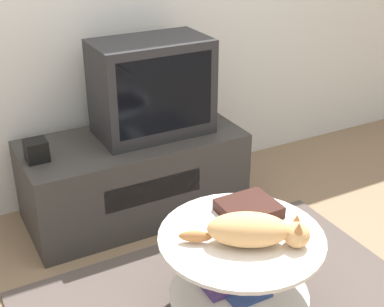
{
  "coord_description": "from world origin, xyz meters",
  "views": [
    {
      "loc": [
        -1.05,
        -1.56,
        1.76
      ],
      "look_at": [
        0.06,
        0.5,
        0.61
      ],
      "focal_mm": 50.0,
      "sensor_mm": 36.0,
      "label": 1
    }
  ],
  "objects_px": {
    "speaker": "(36,151)",
    "tv": "(152,87)",
    "dvd_box": "(248,209)",
    "cat": "(254,230)"
  },
  "relations": [
    {
      "from": "dvd_box",
      "to": "cat",
      "type": "distance_m",
      "value": 0.24
    },
    {
      "from": "tv",
      "to": "cat",
      "type": "relative_size",
      "value": 1.36
    },
    {
      "from": "speaker",
      "to": "cat",
      "type": "bearing_deg",
      "value": -61.58
    },
    {
      "from": "cat",
      "to": "tv",
      "type": "bearing_deg",
      "value": 116.81
    },
    {
      "from": "speaker",
      "to": "dvd_box",
      "type": "xyz_separation_m",
      "value": [
        0.72,
        -0.91,
        -0.07
      ]
    },
    {
      "from": "tv",
      "to": "dvd_box",
      "type": "distance_m",
      "value": 1.0
    },
    {
      "from": "tv",
      "to": "speaker",
      "type": "xyz_separation_m",
      "value": [
        -0.69,
        -0.05,
        -0.22
      ]
    },
    {
      "from": "speaker",
      "to": "cat",
      "type": "height_order",
      "value": "speaker"
    },
    {
      "from": "tv",
      "to": "dvd_box",
      "type": "bearing_deg",
      "value": -88.32
    },
    {
      "from": "speaker",
      "to": "tv",
      "type": "bearing_deg",
      "value": 3.92
    }
  ]
}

